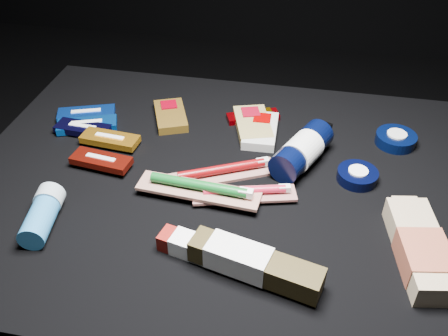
% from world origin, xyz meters
% --- Properties ---
extents(ground, '(3.00, 3.00, 0.00)m').
position_xyz_m(ground, '(0.00, 0.00, 0.00)').
color(ground, black).
rests_on(ground, ground).
extents(cloth_table, '(0.98, 0.78, 0.40)m').
position_xyz_m(cloth_table, '(0.00, 0.00, 0.20)').
color(cloth_table, black).
rests_on(cloth_table, ground).
extents(luna_bar_0, '(0.14, 0.09, 0.02)m').
position_xyz_m(luna_bar_0, '(-0.33, 0.16, 0.41)').
color(luna_bar_0, '#0E3AA6').
rests_on(luna_bar_0, cloth_table).
extents(luna_bar_1, '(0.14, 0.09, 0.02)m').
position_xyz_m(luna_bar_1, '(-0.31, 0.11, 0.41)').
color(luna_bar_1, '#0C4FB5').
rests_on(luna_bar_1, cloth_table).
extents(luna_bar_2, '(0.12, 0.05, 0.02)m').
position_xyz_m(luna_bar_2, '(-0.31, 0.10, 0.41)').
color(luna_bar_2, black).
rests_on(luna_bar_2, cloth_table).
extents(luna_bar_3, '(0.12, 0.06, 0.02)m').
position_xyz_m(luna_bar_3, '(-0.24, 0.07, 0.41)').
color(luna_bar_3, orange).
rests_on(luna_bar_3, cloth_table).
extents(luna_bar_4, '(0.12, 0.06, 0.02)m').
position_xyz_m(luna_bar_4, '(-0.23, -0.01, 0.42)').
color(luna_bar_4, maroon).
rests_on(luna_bar_4, cloth_table).
extents(clif_bar_0, '(0.11, 0.14, 0.02)m').
position_xyz_m(clif_bar_0, '(-0.14, 0.19, 0.41)').
color(clif_bar_0, '#49340F').
rests_on(clif_bar_0, cloth_table).
extents(clif_bar_1, '(0.07, 0.13, 0.02)m').
position_xyz_m(clif_bar_1, '(0.06, 0.17, 0.41)').
color(clif_bar_1, beige).
rests_on(clif_bar_1, cloth_table).
extents(clif_bar_2, '(0.11, 0.15, 0.02)m').
position_xyz_m(clif_bar_2, '(0.04, 0.19, 0.41)').
color(clif_bar_2, olive).
rests_on(clif_bar_2, cloth_table).
extents(power_bar, '(0.12, 0.08, 0.01)m').
position_xyz_m(power_bar, '(0.05, 0.23, 0.41)').
color(power_bar, '#7C0207').
rests_on(power_bar, cloth_table).
extents(lotion_bottle, '(0.12, 0.20, 0.06)m').
position_xyz_m(lotion_bottle, '(0.16, 0.08, 0.43)').
color(lotion_bottle, black).
rests_on(lotion_bottle, cloth_table).
extents(cream_tin_upper, '(0.08, 0.08, 0.03)m').
position_xyz_m(cream_tin_upper, '(0.35, 0.19, 0.41)').
color(cream_tin_upper, black).
rests_on(cream_tin_upper, cloth_table).
extents(cream_tin_lower, '(0.08, 0.08, 0.02)m').
position_xyz_m(cream_tin_lower, '(0.27, 0.05, 0.41)').
color(cream_tin_lower, black).
rests_on(cream_tin_lower, cloth_table).
extents(bodywash_bottle, '(0.10, 0.22, 0.04)m').
position_xyz_m(bodywash_bottle, '(0.36, -0.14, 0.42)').
color(bodywash_bottle, tan).
rests_on(bodywash_bottle, cloth_table).
extents(deodorant_stick, '(0.07, 0.12, 0.05)m').
position_xyz_m(deodorant_stick, '(-0.26, -0.18, 0.42)').
color(deodorant_stick, teal).
rests_on(deodorant_stick, cloth_table).
extents(toothbrush_pack_0, '(0.22, 0.14, 0.02)m').
position_xyz_m(toothbrush_pack_0, '(0.01, 0.01, 0.41)').
color(toothbrush_pack_0, '#A49B98').
rests_on(toothbrush_pack_0, cloth_table).
extents(toothbrush_pack_1, '(0.19, 0.09, 0.02)m').
position_xyz_m(toothbrush_pack_1, '(0.07, -0.05, 0.41)').
color(toothbrush_pack_1, '#A39A98').
rests_on(toothbrush_pack_1, cloth_table).
extents(toothbrush_pack_2, '(0.23, 0.07, 0.03)m').
position_xyz_m(toothbrush_pack_2, '(-0.01, -0.06, 0.42)').
color(toothbrush_pack_2, '#B4ADA7').
rests_on(toothbrush_pack_2, cloth_table).
extents(toothpaste_carton_red, '(0.17, 0.07, 0.03)m').
position_xyz_m(toothpaste_carton_red, '(0.02, -0.20, 0.42)').
color(toothpaste_carton_red, maroon).
rests_on(toothpaste_carton_red, cloth_table).
extents(toothpaste_carton_green, '(0.22, 0.10, 0.04)m').
position_xyz_m(toothpaste_carton_green, '(0.10, -0.22, 0.43)').
color(toothpaste_carton_green, '#352C12').
rests_on(toothpaste_carton_green, cloth_table).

